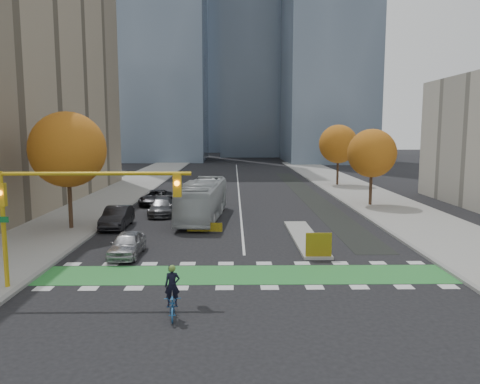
{
  "coord_description": "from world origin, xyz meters",
  "views": [
    {
      "loc": [
        -0.6,
        -20.37,
        6.92
      ],
      "look_at": [
        -0.18,
        9.37,
        3.0
      ],
      "focal_mm": 35.0,
      "sensor_mm": 36.0,
      "label": 1
    }
  ],
  "objects_px": {
    "parked_car_c": "(162,207)",
    "parked_car_b": "(117,217)",
    "tree_west": "(68,150)",
    "tree_east_near": "(372,153)",
    "cyclist": "(173,300)",
    "bus": "(203,200)",
    "tree_east_far": "(338,144)",
    "parked_car_d": "(156,197)",
    "hazard_board": "(319,245)",
    "parked_car_a": "(127,244)",
    "traffic_signal_west": "(62,199)"
  },
  "relations": [
    {
      "from": "parked_car_c",
      "to": "bus",
      "type": "bearing_deg",
      "value": -28.96
    },
    {
      "from": "hazard_board",
      "to": "parked_car_d",
      "type": "xyz_separation_m",
      "value": [
        -11.92,
        18.99,
        -0.13
      ]
    },
    {
      "from": "traffic_signal_west",
      "to": "bus",
      "type": "relative_size",
      "value": 0.78
    },
    {
      "from": "tree_east_near",
      "to": "parked_car_d",
      "type": "relative_size",
      "value": 1.46
    },
    {
      "from": "cyclist",
      "to": "tree_east_near",
      "type": "bearing_deg",
      "value": 52.82
    },
    {
      "from": "tree_west",
      "to": "tree_east_near",
      "type": "xyz_separation_m",
      "value": [
        24.0,
        10.0,
        -0.75
      ]
    },
    {
      "from": "bus",
      "to": "parked_car_b",
      "type": "height_order",
      "value": "bus"
    },
    {
      "from": "bus",
      "to": "parked_car_d",
      "type": "relative_size",
      "value": 2.27
    },
    {
      "from": "bus",
      "to": "parked_car_a",
      "type": "relative_size",
      "value": 2.79
    },
    {
      "from": "tree_west",
      "to": "tree_east_near",
      "type": "distance_m",
      "value": 26.01
    },
    {
      "from": "cyclist",
      "to": "parked_car_a",
      "type": "relative_size",
      "value": 0.51
    },
    {
      "from": "traffic_signal_west",
      "to": "cyclist",
      "type": "height_order",
      "value": "traffic_signal_west"
    },
    {
      "from": "cyclist",
      "to": "parked_car_a",
      "type": "xyz_separation_m",
      "value": [
        -3.63,
        8.63,
        0.0
      ]
    },
    {
      "from": "tree_east_near",
      "to": "parked_car_a",
      "type": "bearing_deg",
      "value": -137.42
    },
    {
      "from": "tree_east_near",
      "to": "cyclist",
      "type": "height_order",
      "value": "tree_east_near"
    },
    {
      "from": "parked_car_a",
      "to": "parked_car_d",
      "type": "height_order",
      "value": "parked_car_d"
    },
    {
      "from": "cyclist",
      "to": "parked_car_c",
      "type": "height_order",
      "value": "cyclist"
    },
    {
      "from": "parked_car_c",
      "to": "parked_car_b",
      "type": "bearing_deg",
      "value": -118.08
    },
    {
      "from": "tree_west",
      "to": "bus",
      "type": "distance_m",
      "value": 10.62
    },
    {
      "from": "cyclist",
      "to": "bus",
      "type": "height_order",
      "value": "bus"
    },
    {
      "from": "tree_east_far",
      "to": "parked_car_b",
      "type": "bearing_deg",
      "value": -130.24
    },
    {
      "from": "parked_car_b",
      "to": "parked_car_d",
      "type": "bearing_deg",
      "value": 83.94
    },
    {
      "from": "parked_car_a",
      "to": "bus",
      "type": "bearing_deg",
      "value": 73.14
    },
    {
      "from": "cyclist",
      "to": "parked_car_a",
      "type": "bearing_deg",
      "value": 105.74
    },
    {
      "from": "bus",
      "to": "parked_car_d",
      "type": "xyz_separation_m",
      "value": [
        -4.92,
        7.31,
        -0.86
      ]
    },
    {
      "from": "parked_car_d",
      "to": "tree_east_far",
      "type": "bearing_deg",
      "value": 43.14
    },
    {
      "from": "hazard_board",
      "to": "tree_west",
      "type": "distance_m",
      "value": 18.44
    },
    {
      "from": "tree_east_far",
      "to": "parked_car_b",
      "type": "xyz_separation_m",
      "value": [
        -21.44,
        -25.34,
        -4.48
      ]
    },
    {
      "from": "parked_car_d",
      "to": "tree_west",
      "type": "bearing_deg",
      "value": -102.82
    },
    {
      "from": "parked_car_c",
      "to": "parked_car_a",
      "type": "bearing_deg",
      "value": -92.05
    },
    {
      "from": "parked_car_c",
      "to": "tree_west",
      "type": "bearing_deg",
      "value": -136.24
    },
    {
      "from": "hazard_board",
      "to": "tree_west",
      "type": "xyz_separation_m",
      "value": [
        -16.0,
        7.8,
        4.82
      ]
    },
    {
      "from": "hazard_board",
      "to": "parked_car_d",
      "type": "bearing_deg",
      "value": 122.12
    },
    {
      "from": "cyclist",
      "to": "parked_car_b",
      "type": "distance_m",
      "value": 17.38
    },
    {
      "from": "parked_car_c",
      "to": "parked_car_d",
      "type": "xyz_separation_m",
      "value": [
        -1.42,
        5.53,
        -0.02
      ]
    },
    {
      "from": "tree_west",
      "to": "parked_car_c",
      "type": "distance_m",
      "value": 9.3
    },
    {
      "from": "tree_west",
      "to": "tree_east_far",
      "type": "relative_size",
      "value": 1.08
    },
    {
      "from": "traffic_signal_west",
      "to": "bus",
      "type": "height_order",
      "value": "traffic_signal_west"
    },
    {
      "from": "bus",
      "to": "parked_car_b",
      "type": "relative_size",
      "value": 2.38
    },
    {
      "from": "parked_car_c",
      "to": "traffic_signal_west",
      "type": "bearing_deg",
      "value": -96.55
    },
    {
      "from": "traffic_signal_west",
      "to": "parked_car_a",
      "type": "xyz_separation_m",
      "value": [
        1.43,
        5.51,
        -3.36
      ]
    },
    {
      "from": "hazard_board",
      "to": "traffic_signal_west",
      "type": "height_order",
      "value": "traffic_signal_west"
    },
    {
      "from": "cyclist",
      "to": "parked_car_a",
      "type": "height_order",
      "value": "cyclist"
    },
    {
      "from": "tree_east_near",
      "to": "parked_car_d",
      "type": "bearing_deg",
      "value": 176.57
    },
    {
      "from": "bus",
      "to": "parked_car_a",
      "type": "xyz_separation_m",
      "value": [
        -3.5,
        -10.88,
        -0.86
      ]
    },
    {
      "from": "cyclist",
      "to": "parked_car_d",
      "type": "distance_m",
      "value": 27.29
    },
    {
      "from": "cyclist",
      "to": "tree_east_far",
      "type": "bearing_deg",
      "value": 62.68
    },
    {
      "from": "tree_west",
      "to": "parked_car_b",
      "type": "relative_size",
      "value": 1.78
    },
    {
      "from": "tree_east_near",
      "to": "parked_car_c",
      "type": "relative_size",
      "value": 1.49
    },
    {
      "from": "tree_east_near",
      "to": "bus",
      "type": "xyz_separation_m",
      "value": [
        -15.0,
        -6.12,
        -3.33
      ]
    }
  ]
}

